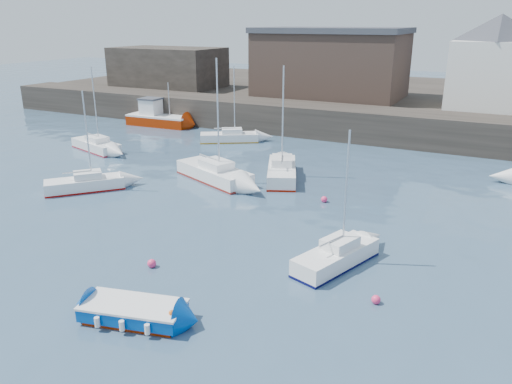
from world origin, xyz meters
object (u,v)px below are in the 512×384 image
at_px(sailboat_a, 85,184).
at_px(fishing_boat, 158,117).
at_px(blue_dinghy, 133,311).
at_px(buoy_far, 324,202).
at_px(sailboat_b, 214,173).
at_px(sailboat_c, 336,256).
at_px(sailboat_e, 96,145).
at_px(buoy_near, 152,267).
at_px(sailboat_f, 282,171).
at_px(sailboat_h, 230,137).
at_px(buoy_mid, 376,303).

bearing_deg(sailboat_a, fishing_boat, 114.50).
xyz_separation_m(blue_dinghy, buoy_far, (2.17, 16.17, -0.43)).
bearing_deg(fishing_boat, sailboat_b, -42.10).
distance_m(blue_dinghy, sailboat_c, 9.79).
xyz_separation_m(sailboat_e, buoy_near, (18.56, -15.93, -0.48)).
relative_size(sailboat_a, buoy_far, 16.36).
bearing_deg(buoy_far, blue_dinghy, -97.65).
bearing_deg(blue_dinghy, sailboat_b, 111.23).
bearing_deg(buoy_far, sailboat_f, 142.68).
xyz_separation_m(fishing_boat, sailboat_h, (11.05, -3.32, -0.47)).
height_order(buoy_mid, buoy_far, buoy_far).
bearing_deg(sailboat_c, sailboat_h, 130.55).
xyz_separation_m(fishing_boat, sailboat_a, (9.36, -20.54, -0.45)).
distance_m(blue_dinghy, sailboat_e, 28.71).
height_order(blue_dinghy, sailboat_b, sailboat_b).
bearing_deg(sailboat_a, buoy_mid, -14.40).
height_order(blue_dinghy, sailboat_c, sailboat_c).
distance_m(fishing_boat, buoy_near, 34.47).
height_order(sailboat_a, sailboat_e, sailboat_e).
xyz_separation_m(fishing_boat, buoy_near, (20.57, -27.65, -0.93)).
bearing_deg(buoy_mid, sailboat_c, 135.21).
relative_size(fishing_boat, buoy_far, 17.78).
height_order(sailboat_a, sailboat_b, sailboat_b).
bearing_deg(sailboat_f, sailboat_e, 179.26).
bearing_deg(blue_dinghy, sailboat_f, 96.84).
xyz_separation_m(blue_dinghy, sailboat_a, (-13.39, 11.04, 0.05)).
distance_m(blue_dinghy, sailboat_b, 18.21).
distance_m(sailboat_e, sailboat_h, 12.34).
distance_m(sailboat_h, buoy_near, 26.13).
bearing_deg(sailboat_b, buoy_far, -5.27).
relative_size(blue_dinghy, sailboat_b, 0.49).
relative_size(sailboat_e, sailboat_f, 0.91).
xyz_separation_m(blue_dinghy, sailboat_h, (-11.70, 28.26, 0.04)).
relative_size(blue_dinghy, buoy_mid, 11.22).
bearing_deg(fishing_boat, buoy_far, -31.73).
relative_size(sailboat_c, buoy_far, 15.72).
bearing_deg(buoy_mid, sailboat_f, 126.67).
bearing_deg(sailboat_a, sailboat_h, 84.38).
bearing_deg(sailboat_f, fishing_boat, 149.61).
bearing_deg(sailboat_h, blue_dinghy, -67.52).
bearing_deg(buoy_far, buoy_near, -109.56).
relative_size(buoy_near, buoy_mid, 1.10).
bearing_deg(buoy_mid, sailboat_e, 153.59).
bearing_deg(sailboat_b, sailboat_c, -36.24).
distance_m(sailboat_c, sailboat_h, 26.63).
xyz_separation_m(sailboat_b, sailboat_c, (12.21, -8.95, -0.07)).
bearing_deg(blue_dinghy, sailboat_c, 55.02).
bearing_deg(sailboat_c, buoy_mid, -44.79).
bearing_deg(sailboat_e, sailboat_c, -24.17).
relative_size(sailboat_b, sailboat_c, 1.34).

